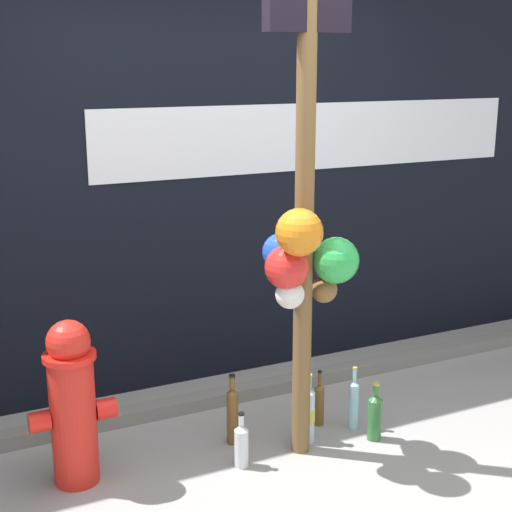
# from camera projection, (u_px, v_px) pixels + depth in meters

# --- Properties ---
(ground_plane) EXTENTS (14.00, 14.00, 0.00)m
(ground_plane) POSITION_uv_depth(u_px,v_px,m) (323.00, 496.00, 3.60)
(ground_plane) COLOR gray
(building_wall) EXTENTS (10.00, 0.21, 3.06)m
(building_wall) POSITION_uv_depth(u_px,v_px,m) (195.00, 144.00, 4.63)
(building_wall) COLOR black
(building_wall) RESTS_ON ground_plane
(curb_strip) EXTENTS (8.00, 0.12, 0.08)m
(curb_strip) POSITION_uv_depth(u_px,v_px,m) (229.00, 395.00, 4.58)
(curb_strip) COLOR slate
(curb_strip) RESTS_ON ground_plane
(memorial_post) EXTENTS (0.51, 0.52, 2.52)m
(memorial_post) POSITION_uv_depth(u_px,v_px,m) (304.00, 215.00, 3.67)
(memorial_post) COLOR brown
(memorial_post) RESTS_ON ground_plane
(fire_hydrant) EXTENTS (0.42, 0.26, 0.84)m
(fire_hydrant) POSITION_uv_depth(u_px,v_px,m) (72.00, 402.00, 3.62)
(fire_hydrant) COLOR red
(fire_hydrant) RESTS_ON ground_plane
(bottle_0) EXTENTS (0.08, 0.08, 0.40)m
(bottle_0) POSITION_uv_depth(u_px,v_px,m) (308.00, 413.00, 4.07)
(bottle_0) COLOR #B2DBEA
(bottle_0) RESTS_ON ground_plane
(bottle_1) EXTENTS (0.07, 0.07, 0.30)m
(bottle_1) POSITION_uv_depth(u_px,v_px,m) (241.00, 444.00, 3.83)
(bottle_1) COLOR silver
(bottle_1) RESTS_ON ground_plane
(bottle_2) EXTENTS (0.06, 0.06, 0.33)m
(bottle_2) POSITION_uv_depth(u_px,v_px,m) (319.00, 403.00, 4.27)
(bottle_2) COLOR brown
(bottle_2) RESTS_ON ground_plane
(bottle_3) EXTENTS (0.08, 0.08, 0.33)m
(bottle_3) POSITION_uv_depth(u_px,v_px,m) (375.00, 416.00, 4.10)
(bottle_3) COLOR #337038
(bottle_3) RESTS_ON ground_plane
(bottle_4) EXTENTS (0.06, 0.06, 0.40)m
(bottle_4) POSITION_uv_depth(u_px,v_px,m) (232.00, 414.00, 4.05)
(bottle_4) COLOR brown
(bottle_4) RESTS_ON ground_plane
(bottle_5) EXTENTS (0.06, 0.06, 0.37)m
(bottle_5) POSITION_uv_depth(u_px,v_px,m) (354.00, 403.00, 4.23)
(bottle_5) COLOR #93CCE0
(bottle_5) RESTS_ON ground_plane
(litter_1) EXTENTS (0.09, 0.11, 0.01)m
(litter_1) POSITION_uv_depth(u_px,v_px,m) (41.00, 425.00, 4.29)
(litter_1) COLOR tan
(litter_1) RESTS_ON ground_plane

